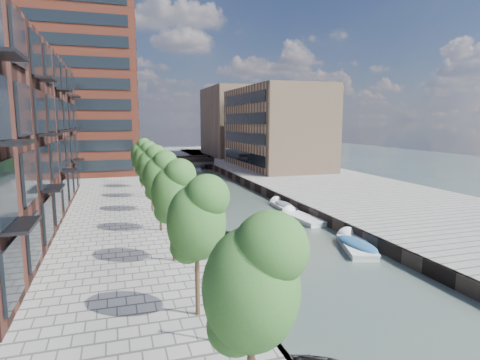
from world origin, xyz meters
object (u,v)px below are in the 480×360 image
tree_3 (159,174)px  tree_6 (141,153)px  tree_1 (196,217)px  motorboat_2 (300,219)px  sloop_4 (181,201)px  car (260,166)px  tree_4 (151,164)px  sloop_2 (259,298)px  sloop_3 (184,203)px  tree_0 (251,280)px  motorboat_4 (283,206)px  tree_2 (173,190)px  tree_5 (145,158)px  sloop_1 (208,240)px  motorboat_3 (355,245)px  bridge (178,162)px

tree_3 → tree_6: bearing=90.0°
tree_1 → motorboat_2: tree_1 is taller
sloop_4 → car: (16.43, 17.92, 1.67)m
tree_4 → motorboat_2: bearing=-15.1°
sloop_2 → sloop_3: size_ratio=0.85×
tree_0 → motorboat_4: (13.89, 29.82, -5.12)m
tree_2 → car: (20.41, 40.61, -3.63)m
sloop_2 → sloop_4: size_ratio=0.94×
tree_0 → sloop_3: tree_0 is taller
tree_5 → motorboat_4: (13.89, -5.18, -5.12)m
sloop_2 → car: bearing=-28.3°
tree_1 → sloop_4: bearing=82.4°
tree_1 → sloop_1: size_ratio=1.16×
motorboat_3 → sloop_1: bearing=151.8°
motorboat_3 → tree_3: bearing=157.4°
sloop_1 → motorboat_2: 10.45m
motorboat_3 → sloop_2: bearing=-149.0°
tree_0 → tree_4: (0.00, 28.00, 0.00)m
tree_0 → tree_1: bearing=90.0°
tree_1 → motorboat_3: 16.63m
tree_6 → sloop_3: bearing=-57.5°
tree_0 → tree_1: size_ratio=1.00×
motorboat_4 → sloop_4: bearing=145.3°
tree_5 → car: tree_5 is taller
sloop_1 → motorboat_3: bearing=-118.4°
tree_6 → car: 24.27m
tree_4 → sloop_4: 10.93m
motorboat_4 → car: size_ratio=1.20×
sloop_3 → car: bearing=-19.9°
bridge → tree_1: (-8.50, -61.00, 3.92)m
sloop_2 → car: (16.59, 44.93, 1.67)m
sloop_4 → bridge: bearing=6.2°
tree_1 → tree_6: bearing=90.0°
car → sloop_3: bearing=-138.3°
tree_2 → sloop_2: bearing=-48.5°
tree_4 → motorboat_4: (13.89, 1.82, -5.12)m
tree_5 → sloop_1: tree_5 is taller
motorboat_3 → tree_1: bearing=-147.8°
tree_5 → sloop_1: (3.57, -14.29, -5.31)m
sloop_2 → sloop_1: bearing=-6.8°
bridge → tree_3: tree_3 is taller
motorboat_4 → tree_5: bearing=159.5°
car → motorboat_4: bearing=-112.7°
tree_1 → tree_6: size_ratio=1.00×
tree_0 → sloop_3: (4.17, 35.44, -5.31)m
tree_3 → tree_5: (0.00, 14.00, 0.00)m
tree_1 → sloop_3: 29.23m
tree_4 → motorboat_3: bearing=-43.2°
sloop_4 → motorboat_4: 12.06m
car → sloop_1: bearing=-124.4°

